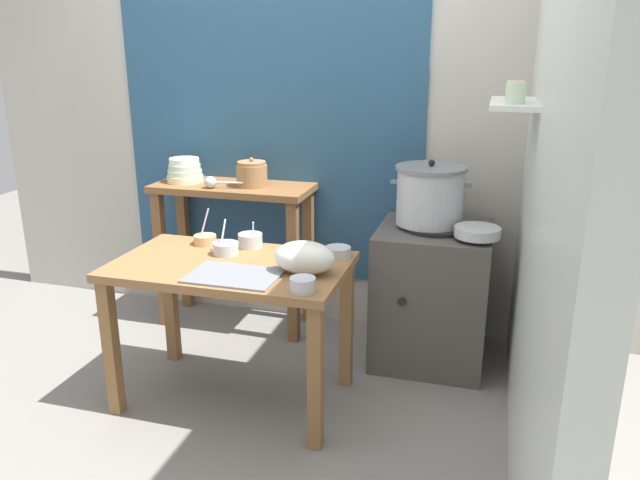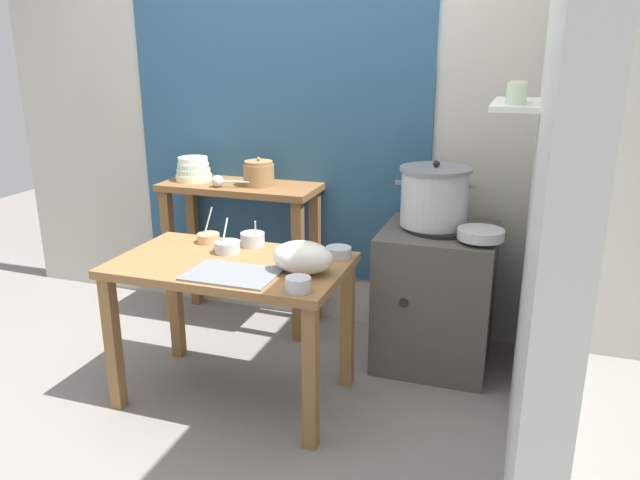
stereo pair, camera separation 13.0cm
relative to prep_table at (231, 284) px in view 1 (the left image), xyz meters
name	(u,v)px [view 1 (the left image)]	position (x,y,z in m)	size (l,w,h in m)	color
ground_plane	(231,396)	(-0.03, 0.00, -0.61)	(9.00, 9.00, 0.00)	gray
wall_back	(308,114)	(0.05, 1.10, 0.69)	(4.40, 0.12, 2.60)	#B2ADA3
wall_right	(549,145)	(1.37, 0.20, 0.69)	(0.30, 3.20, 2.60)	silver
prep_table	(231,284)	(0.00, 0.00, 0.00)	(1.10, 0.66, 0.72)	olive
back_shelf_table	(234,220)	(-0.35, 0.83, 0.07)	(0.96, 0.40, 0.90)	brown
stove_block	(431,294)	(0.88, 0.70, -0.23)	(0.60, 0.61, 0.78)	#4C4742
steamer_pot	(430,195)	(0.84, 0.72, 0.33)	(0.42, 0.38, 0.35)	#B7BABF
clay_pot	(252,174)	(-0.22, 0.83, 0.36)	(0.18, 0.18, 0.17)	olive
bowl_stack_enamel	(185,171)	(-0.66, 0.83, 0.36)	(0.22, 0.22, 0.15)	beige
ladle	(212,182)	(-0.42, 0.71, 0.33)	(0.27, 0.08, 0.07)	#B7BABF
serving_tray	(234,276)	(0.09, -0.17, 0.12)	(0.40, 0.28, 0.01)	slate
plastic_bag	(305,258)	(0.38, -0.04, 0.19)	(0.28, 0.19, 0.15)	silver
wide_pan	(477,232)	(1.10, 0.54, 0.20)	(0.23, 0.23, 0.05)	#B7BABF
prep_bowl_0	(338,252)	(0.47, 0.22, 0.14)	(0.12, 0.12, 0.05)	#B7BABF
prep_bowl_1	(205,239)	(-0.24, 0.23, 0.14)	(0.12, 0.12, 0.19)	tan
prep_bowl_2	(303,284)	(0.44, -0.25, 0.14)	(0.11, 0.11, 0.06)	#B7BABF
prep_bowl_3	(250,240)	(0.00, 0.25, 0.15)	(0.12, 0.12, 0.14)	#B7BABF
prep_bowl_4	(226,248)	(-0.07, 0.11, 0.14)	(0.13, 0.13, 0.17)	#B7BABF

